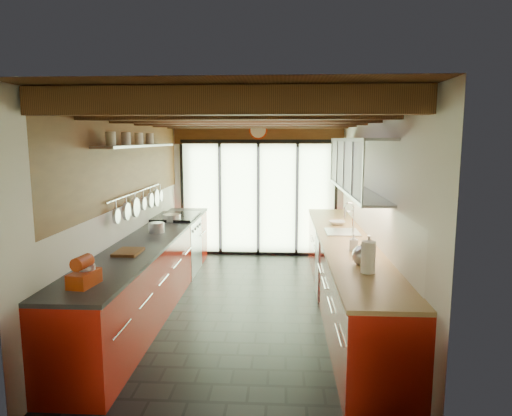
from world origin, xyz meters
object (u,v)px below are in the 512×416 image
object	(u,v)px
stand_mixer	(84,274)
soap_bottle	(354,242)
kettle	(363,254)
paper_towel	(368,258)
bowl	(337,223)

from	to	relation	value
stand_mixer	soap_bottle	xyz separation A→B (m)	(2.54, 1.40, -0.01)
stand_mixer	kettle	xyz separation A→B (m)	(2.54, 0.81, 0.00)
stand_mixer	paper_towel	distance (m)	2.59
bowl	paper_towel	bearing A→B (deg)	-90.00
kettle	paper_towel	world-z (taller)	paper_towel
paper_towel	soap_bottle	xyz separation A→B (m)	(0.00, 0.89, -0.05)
kettle	soap_bottle	xyz separation A→B (m)	(0.00, 0.59, -0.01)
kettle	bowl	bearing A→B (deg)	90.00
kettle	stand_mixer	bearing A→B (deg)	-162.35
kettle	paper_towel	distance (m)	0.30
paper_towel	soap_bottle	world-z (taller)	paper_towel
paper_towel	soap_bottle	bearing A→B (deg)	90.00
paper_towel	bowl	distance (m)	2.50
kettle	soap_bottle	world-z (taller)	kettle
bowl	soap_bottle	bearing A→B (deg)	-90.00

